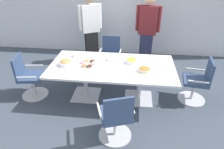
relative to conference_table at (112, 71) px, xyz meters
The scene contains 15 objects.
ground_plane 0.63m from the conference_table, ahead, with size 10.00×10.00×0.01m, color #3D4754.
back_wall 2.52m from the conference_table, 90.00° to the left, with size 8.00×0.10×2.80m, color silver.
conference_table is the anchor object (origin of this frame).
office_chair_0 1.71m from the conference_table, ahead, with size 0.60×0.60×0.91m.
office_chair_1 1.13m from the conference_table, 98.64° to the left, with size 0.56×0.56×0.91m.
office_chair_2 1.71m from the conference_table, behind, with size 0.61×0.61×0.91m.
office_chair_3 1.13m from the conference_table, 80.34° to the right, with size 0.69×0.69×0.91m.
person_standing_0 1.81m from the conference_table, 114.67° to the left, with size 0.57×0.40×1.83m.
person_standing_1 1.77m from the conference_table, 65.81° to the left, with size 0.62×0.28×1.84m.
snack_bowl_chips_yellow 0.44m from the conference_table, 21.47° to the left, with size 0.22×0.22×0.11m.
snack_bowl_cookies 0.91m from the conference_table, behind, with size 0.26×0.26×0.11m.
snack_bowl_pretzels 0.66m from the conference_table, 14.42° to the right, with size 0.22×0.22×0.08m.
donut_platter 0.49m from the conference_table, behind, with size 0.35×0.34×0.04m.
plate_stack 0.30m from the conference_table, 101.43° to the left, with size 0.20×0.20×0.04m.
napkin_pile 0.85m from the conference_table, 156.98° to the left, with size 0.15×0.15×0.08m, color white.
Camera 1 is at (0.39, -3.40, 2.55)m, focal length 32.17 mm.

